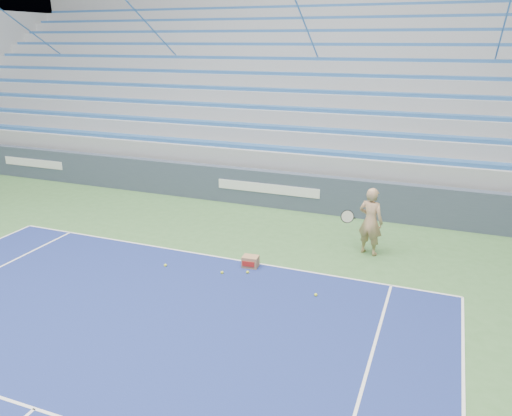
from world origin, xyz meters
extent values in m
cube|color=white|center=(0.00, 11.88, 0.01)|extent=(10.97, 0.05, 0.00)
cube|color=white|center=(0.00, 6.40, 0.01)|extent=(8.23, 0.05, 0.00)
cube|color=#374254|center=(0.00, 15.88, 0.55)|extent=(30.00, 0.30, 1.10)
cube|color=white|center=(-9.00, 15.72, 0.60)|extent=(2.60, 0.02, 0.28)
cube|color=white|center=(0.00, 15.72, 0.60)|extent=(3.20, 0.02, 0.28)
cube|color=#94979C|center=(0.00, 20.43, 0.55)|extent=(30.00, 8.50, 1.10)
cube|color=#94979C|center=(0.00, 20.43, 1.35)|extent=(30.00, 8.50, 0.50)
cube|color=#2B599B|center=(0.00, 16.56, 1.66)|extent=(29.60, 0.42, 0.11)
cube|color=#94979C|center=(0.00, 20.86, 1.85)|extent=(30.00, 7.65, 0.50)
cube|color=#2B599B|center=(0.00, 17.41, 2.16)|extent=(29.60, 0.42, 0.11)
cube|color=#94979C|center=(0.00, 21.28, 2.35)|extent=(30.00, 6.80, 0.50)
cube|color=#2B599B|center=(0.00, 18.26, 2.66)|extent=(29.60, 0.42, 0.11)
cube|color=#94979C|center=(0.00, 21.71, 2.85)|extent=(30.00, 5.95, 0.50)
cube|color=#2B599B|center=(0.00, 19.11, 3.16)|extent=(29.60, 0.42, 0.11)
cube|color=#94979C|center=(0.00, 22.13, 3.35)|extent=(30.00, 5.10, 0.50)
cube|color=#2B599B|center=(0.00, 19.96, 3.66)|extent=(29.60, 0.42, 0.11)
cube|color=#94979C|center=(0.00, 22.56, 3.85)|extent=(30.00, 4.25, 0.50)
cube|color=#2B599B|center=(0.00, 20.81, 4.15)|extent=(29.60, 0.42, 0.11)
cube|color=#94979C|center=(0.00, 22.98, 4.35)|extent=(30.00, 3.40, 0.50)
cube|color=#2B599B|center=(0.00, 21.66, 4.65)|extent=(29.60, 0.42, 0.11)
cube|color=#94979C|center=(0.00, 23.41, 4.85)|extent=(30.00, 2.55, 0.50)
cube|color=#2B599B|center=(0.00, 22.51, 5.15)|extent=(29.60, 0.42, 0.11)
cube|color=#94979C|center=(0.00, 23.84, 5.35)|extent=(30.00, 1.70, 0.50)
cube|color=#2B599B|center=(0.00, 23.36, 5.65)|extent=(29.60, 0.42, 0.11)
cube|color=#94979C|center=(0.00, 24.26, 5.85)|extent=(30.00, 0.85, 0.50)
cube|color=#2B599B|center=(0.00, 24.21, 6.15)|extent=(29.60, 0.42, 0.11)
cube|color=#94979C|center=(-15.15, 20.43, 3.05)|extent=(0.30, 8.80, 6.10)
cube|color=#94979C|center=(0.00, 24.98, 3.65)|extent=(31.00, 0.40, 7.30)
cylinder|color=#306BAA|center=(-12.00, 20.43, 4.60)|extent=(0.05, 8.53, 5.04)
cylinder|color=#306BAA|center=(-6.00, 20.43, 4.60)|extent=(0.05, 8.53, 5.04)
cylinder|color=#306BAA|center=(0.00, 20.43, 4.60)|extent=(0.05, 8.53, 5.04)
cylinder|color=#306BAA|center=(6.00, 20.43, 4.60)|extent=(0.05, 8.53, 5.04)
imported|color=tan|center=(3.40, 13.38, 0.81)|extent=(0.68, 0.55, 1.62)
cylinder|color=black|center=(3.05, 13.13, 0.95)|extent=(0.12, 0.27, 0.08)
cylinder|color=beige|center=(2.95, 12.85, 1.05)|extent=(0.29, 0.16, 0.28)
torus|color=black|center=(2.95, 12.85, 1.05)|extent=(0.31, 0.18, 0.30)
cube|color=#9F734D|center=(1.08, 11.67, 0.13)|extent=(0.37, 0.29, 0.26)
cube|color=#B21E19|center=(1.08, 11.54, 0.13)|extent=(0.28, 0.04, 0.12)
sphere|color=#D3E52E|center=(-0.70, 11.00, 0.03)|extent=(0.07, 0.07, 0.07)
sphere|color=#D3E52E|center=(0.63, 11.13, 0.03)|extent=(0.07, 0.07, 0.07)
sphere|color=#D3E52E|center=(1.14, 11.34, 0.03)|extent=(0.07, 0.07, 0.07)
sphere|color=#D3E52E|center=(2.78, 10.89, 0.03)|extent=(0.07, 0.07, 0.07)
camera|label=1|loc=(4.86, 2.29, 4.80)|focal=35.00mm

